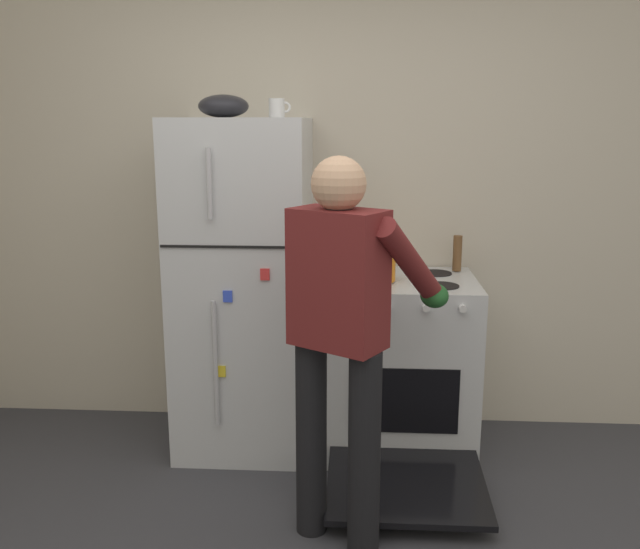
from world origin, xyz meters
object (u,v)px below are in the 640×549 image
coffee_mug (277,108)px  mixing_bowl (224,106)px  pepper_mill (457,253)px  red_pot (373,268)px  refrigerator (244,287)px  stove_range (401,367)px  person_cook (344,319)px

coffee_mug → mixing_bowl: size_ratio=0.45×
mixing_bowl → pepper_mill: bearing=9.4°
red_pot → refrigerator: bearing=175.8°
stove_range → mixing_bowl: (-0.91, 0.02, 1.34)m
refrigerator → red_pot: size_ratio=5.23×
red_pot → coffee_mug: 0.94m
refrigerator → red_pot: 0.69m
refrigerator → mixing_bowl: size_ratio=6.93×
refrigerator → red_pot: refrigerator is taller
coffee_mug → pepper_mill: coffee_mug is taller
pepper_mill → mixing_bowl: (-1.21, -0.20, 0.77)m
refrigerator → person_cook: bearing=-57.6°
stove_range → coffee_mug: bearing=174.0°
person_cook → coffee_mug: (-0.36, 0.91, 0.83)m
coffee_mug → pepper_mill: size_ratio=0.58×
coffee_mug → refrigerator: bearing=-164.6°
person_cook → coffee_mug: size_ratio=14.28×
refrigerator → coffee_mug: (0.18, 0.05, 0.92)m
coffee_mug → mixing_bowl: 0.27m
red_pot → coffee_mug: bearing=168.5°
mixing_bowl → coffee_mug: bearing=10.8°
person_cook → mixing_bowl: 1.36m
stove_range → red_pot: 0.56m
person_cook → pepper_mill: bearing=61.1°
person_cook → mixing_bowl: size_ratio=6.37×
pepper_mill → mixing_bowl: 1.45m
person_cook → red_pot: person_cook is taller
refrigerator → person_cook: refrigerator is taller
person_cook → mixing_bowl: (-0.63, 0.86, 0.84)m
stove_range → refrigerator: bearing=178.8°
stove_range → mixing_bowl: bearing=178.9°
red_pot → mixing_bowl: (-0.75, 0.05, 0.80)m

